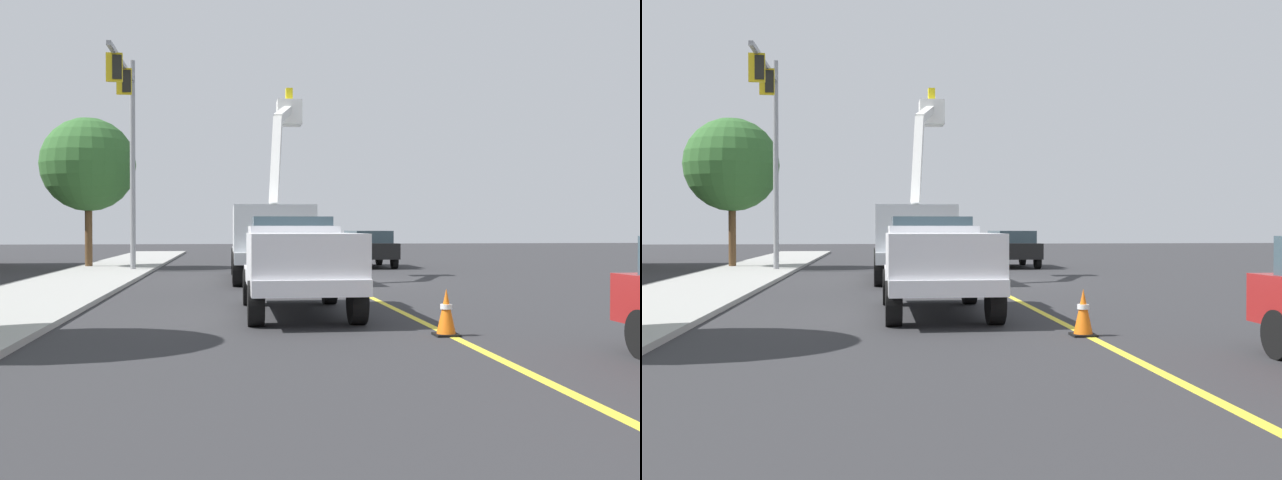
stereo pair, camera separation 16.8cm
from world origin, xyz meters
TOP-DOWN VIEW (x-y plane):
  - ground at (0.00, 0.00)m, footprint 120.00×120.00m
  - sidewalk_far_side at (-0.02, 8.58)m, footprint 60.01×3.71m
  - lane_centre_stripe at (0.00, 0.00)m, footprint 50.00×0.25m
  - utility_bucket_truck at (1.07, 2.24)m, footprint 8.20×2.60m
  - service_pickup_truck at (-9.26, 2.24)m, footprint 5.60×2.20m
  - passing_minivan at (8.76, -2.81)m, footprint 4.80×1.96m
  - traffic_cone_leading at (-12.67, 0.08)m, footprint 0.40×0.40m
  - traffic_cone_mid_front at (-3.21, 0.12)m, footprint 0.40×0.40m
  - traffic_cone_mid_rear at (5.12, 0.13)m, footprint 0.40×0.40m
  - traffic_signal_mast at (4.64, 7.58)m, footprint 6.14×0.56m
  - street_tree_right at (8.85, 9.85)m, footprint 4.16×4.16m

SIDE VIEW (x-z plane):
  - ground at x=0.00m, z-range 0.00..0.00m
  - lane_centre_stripe at x=0.00m, z-range 0.00..0.01m
  - sidewalk_far_side at x=-0.02m, z-range 0.00..0.12m
  - traffic_cone_mid_front at x=-3.21m, z-range -0.01..0.74m
  - traffic_cone_mid_rear at x=5.12m, z-range -0.01..0.76m
  - traffic_cone_leading at x=-12.67m, z-range -0.01..0.78m
  - passing_minivan at x=8.76m, z-range 0.13..1.82m
  - service_pickup_truck at x=-9.26m, z-range 0.09..2.15m
  - utility_bucket_truck at x=1.07m, z-range -1.87..5.10m
  - street_tree_right at x=8.85m, z-range 1.27..7.99m
  - traffic_signal_mast at x=4.64m, z-range 1.56..10.29m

